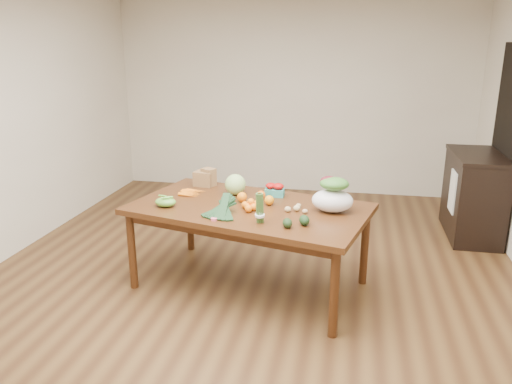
% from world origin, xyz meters
% --- Properties ---
extents(floor, '(6.00, 6.00, 0.00)m').
position_xyz_m(floor, '(0.00, 0.00, 0.00)').
color(floor, brown).
rests_on(floor, ground).
extents(room_walls, '(5.02, 6.02, 2.70)m').
position_xyz_m(room_walls, '(0.00, 0.00, 1.35)').
color(room_walls, silver).
rests_on(room_walls, floor).
extents(dining_table, '(2.20, 1.55, 0.75)m').
position_xyz_m(dining_table, '(0.02, -0.10, 0.38)').
color(dining_table, '#42200F').
rests_on(dining_table, floor).
extents(doorway_dark, '(0.02, 1.00, 2.10)m').
position_xyz_m(doorway_dark, '(2.48, 1.60, 1.05)').
color(doorway_dark, black).
rests_on(doorway_dark, floor).
extents(cabinet, '(0.52, 1.02, 0.94)m').
position_xyz_m(cabinet, '(2.22, 1.58, 0.47)').
color(cabinet, black).
rests_on(cabinet, floor).
extents(dish_towel, '(0.02, 0.28, 0.45)m').
position_xyz_m(dish_towel, '(1.96, 1.40, 0.55)').
color(dish_towel, white).
rests_on(dish_towel, cabinet).
extents(paper_bag, '(0.29, 0.26, 0.17)m').
position_xyz_m(paper_bag, '(-0.54, 0.44, 0.84)').
color(paper_bag, olive).
rests_on(paper_bag, dining_table).
extents(cabbage, '(0.19, 0.19, 0.19)m').
position_xyz_m(cabbage, '(-0.17, 0.22, 0.85)').
color(cabbage, '#98D078').
rests_on(cabbage, dining_table).
extents(strawberry_basket_a, '(0.12, 0.12, 0.09)m').
position_xyz_m(strawberry_basket_a, '(0.15, 0.26, 0.80)').
color(strawberry_basket_a, '#AC0F0B').
rests_on(strawberry_basket_a, dining_table).
extents(strawberry_basket_b, '(0.13, 0.13, 0.10)m').
position_xyz_m(strawberry_basket_b, '(0.23, 0.23, 0.80)').
color(strawberry_basket_b, red).
rests_on(strawberry_basket_b, dining_table).
extents(orange_a, '(0.09, 0.09, 0.09)m').
position_xyz_m(orange_a, '(-0.06, 0.01, 0.79)').
color(orange_a, orange).
rests_on(orange_a, dining_table).
extents(orange_b, '(0.08, 0.08, 0.08)m').
position_xyz_m(orange_b, '(0.09, 0.12, 0.79)').
color(orange_b, '#FF5C0F').
rests_on(orange_b, dining_table).
extents(orange_c, '(0.09, 0.09, 0.09)m').
position_xyz_m(orange_c, '(0.19, -0.03, 0.79)').
color(orange_c, orange).
rests_on(orange_c, dining_table).
extents(mandarin_cluster, '(0.22, 0.22, 0.10)m').
position_xyz_m(mandarin_cluster, '(0.06, -0.18, 0.80)').
color(mandarin_cluster, orange).
rests_on(mandarin_cluster, dining_table).
extents(carrots, '(0.27, 0.26, 0.03)m').
position_xyz_m(carrots, '(-0.58, 0.15, 0.76)').
color(carrots, orange).
rests_on(carrots, dining_table).
extents(snap_pea_bag, '(0.18, 0.14, 0.08)m').
position_xyz_m(snap_pea_bag, '(-0.68, -0.24, 0.79)').
color(snap_pea_bag, '#60AC3A').
rests_on(snap_pea_bag, dining_table).
extents(kale_bunch, '(0.41, 0.47, 0.16)m').
position_xyz_m(kale_bunch, '(-0.15, -0.40, 0.83)').
color(kale_bunch, black).
rests_on(kale_bunch, dining_table).
extents(asparagus_bundle, '(0.11, 0.13, 0.26)m').
position_xyz_m(asparagus_bundle, '(0.19, -0.48, 0.88)').
color(asparagus_bundle, '#53833C').
rests_on(asparagus_bundle, dining_table).
extents(potato_a, '(0.05, 0.05, 0.04)m').
position_xyz_m(potato_a, '(0.37, -0.17, 0.77)').
color(potato_a, '#D3C57A').
rests_on(potato_a, dining_table).
extents(potato_b, '(0.06, 0.05, 0.05)m').
position_xyz_m(potato_b, '(0.37, -0.18, 0.77)').
color(potato_b, tan).
rests_on(potato_b, dining_table).
extents(potato_c, '(0.06, 0.05, 0.05)m').
position_xyz_m(potato_c, '(0.44, -0.14, 0.78)').
color(potato_c, '#D5B57B').
rests_on(potato_c, dining_table).
extents(potato_d, '(0.05, 0.04, 0.04)m').
position_xyz_m(potato_d, '(0.45, -0.06, 0.77)').
color(potato_d, tan).
rests_on(potato_d, dining_table).
extents(potato_e, '(0.05, 0.04, 0.04)m').
position_xyz_m(potato_e, '(0.51, -0.19, 0.77)').
color(potato_e, tan).
rests_on(potato_e, dining_table).
extents(avocado_a, '(0.10, 0.12, 0.07)m').
position_xyz_m(avocado_a, '(0.41, -0.54, 0.79)').
color(avocado_a, black).
rests_on(avocado_a, dining_table).
extents(avocado_b, '(0.11, 0.13, 0.08)m').
position_xyz_m(avocado_b, '(0.53, -0.46, 0.79)').
color(avocado_b, black).
rests_on(avocado_b, dining_table).
extents(salad_bag, '(0.39, 0.33, 0.27)m').
position_xyz_m(salad_bag, '(0.73, -0.10, 0.88)').
color(salad_bag, white).
rests_on(salad_bag, dining_table).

